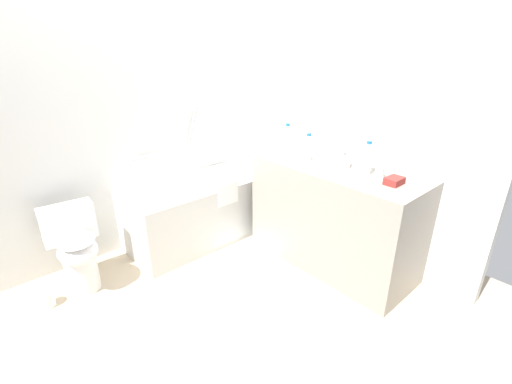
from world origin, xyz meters
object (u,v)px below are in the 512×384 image
(bath_mat, at_px, (258,249))
(toilet_paper_roll, at_px, (47,300))
(water_bottle_2, at_px, (308,148))
(drinking_glass_0, at_px, (380,172))
(drinking_glass_1, at_px, (289,149))
(toilet, at_px, (76,248))
(sink_faucet, at_px, (345,157))
(drinking_glass_2, at_px, (297,152))
(bathtub, at_px, (207,206))
(sink_basin, at_px, (332,162))
(water_bottle_1, at_px, (367,159))
(amenity_basket, at_px, (394,181))
(water_bottle_0, at_px, (287,138))

(bath_mat, relative_size, toilet_paper_roll, 5.90)
(water_bottle_2, bearing_deg, drinking_glass_0, -83.77)
(drinking_glass_1, xyz_separation_m, toilet_paper_roll, (-2.03, 0.51, -0.88))
(toilet, xyz_separation_m, drinking_glass_0, (1.81, -1.44, 0.57))
(sink_faucet, relative_size, drinking_glass_2, 1.88)
(bathtub, bearing_deg, toilet_paper_roll, -176.33)
(toilet, distance_m, sink_basin, 2.13)
(toilet, height_order, water_bottle_2, water_bottle_2)
(sink_faucet, relative_size, water_bottle_2, 0.66)
(sink_faucet, bearing_deg, toilet_paper_roll, 156.69)
(toilet, xyz_separation_m, sink_basin, (1.78, -1.03, 0.56))
(drinking_glass_2, height_order, bath_mat, drinking_glass_2)
(sink_basin, bearing_deg, drinking_glass_0, -84.79)
(water_bottle_2, height_order, toilet_paper_roll, water_bottle_2)
(water_bottle_1, height_order, drinking_glass_2, water_bottle_1)
(bathtub, xyz_separation_m, toilet_paper_roll, (-1.52, -0.10, -0.26))
(amenity_basket, bearing_deg, water_bottle_2, 91.29)
(toilet_paper_roll, bearing_deg, amenity_basket, -36.68)
(bathtub, distance_m, drinking_glass_0, 1.69)
(water_bottle_2, distance_m, drinking_glass_0, 0.64)
(sink_basin, relative_size, water_bottle_0, 1.18)
(drinking_glass_0, distance_m, amenity_basket, 0.16)
(drinking_glass_0, bearing_deg, sink_faucet, 70.30)
(bathtub, bearing_deg, water_bottle_0, -42.95)
(water_bottle_0, distance_m, amenity_basket, 1.10)
(sink_basin, xyz_separation_m, water_bottle_2, (-0.03, 0.23, 0.08))
(sink_faucet, xyz_separation_m, amenity_basket, (-0.20, -0.56, -0.01))
(toilet, distance_m, bath_mat, 1.55)
(water_bottle_2, height_order, drinking_glass_2, water_bottle_2)
(water_bottle_0, bearing_deg, bath_mat, -173.53)
(sink_basin, height_order, drinking_glass_2, drinking_glass_2)
(water_bottle_0, relative_size, amenity_basket, 1.84)
(bathtub, xyz_separation_m, toilet, (-1.24, -0.03, 0.04))
(bath_mat, bearing_deg, toilet_paper_roll, 164.28)
(drinking_glass_1, bearing_deg, water_bottle_0, 54.06)
(amenity_basket, bearing_deg, drinking_glass_1, 90.53)
(toilet, xyz_separation_m, toilet_paper_roll, (-0.28, -0.07, -0.30))
(bathtub, xyz_separation_m, sink_basin, (0.53, -1.06, 0.60))
(water_bottle_1, bearing_deg, amenity_basket, -98.97)
(water_bottle_2, bearing_deg, drinking_glass_2, 89.33)
(water_bottle_0, bearing_deg, amenity_basket, -92.63)
(amenity_basket, xyz_separation_m, toilet_paper_roll, (-2.04, 1.52, -0.86))
(bathtub, bearing_deg, water_bottle_1, -67.78)
(bathtub, height_order, sink_basin, bathtub)
(bathtub, relative_size, bath_mat, 2.30)
(bathtub, xyz_separation_m, drinking_glass_0, (0.57, -1.47, 0.61))
(bathtub, xyz_separation_m, amenity_basket, (0.52, -1.62, 0.60))
(toilet, height_order, sink_basin, sink_basin)
(bathtub, height_order, water_bottle_1, bathtub)
(amenity_basket, bearing_deg, toilet_paper_roll, 143.32)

